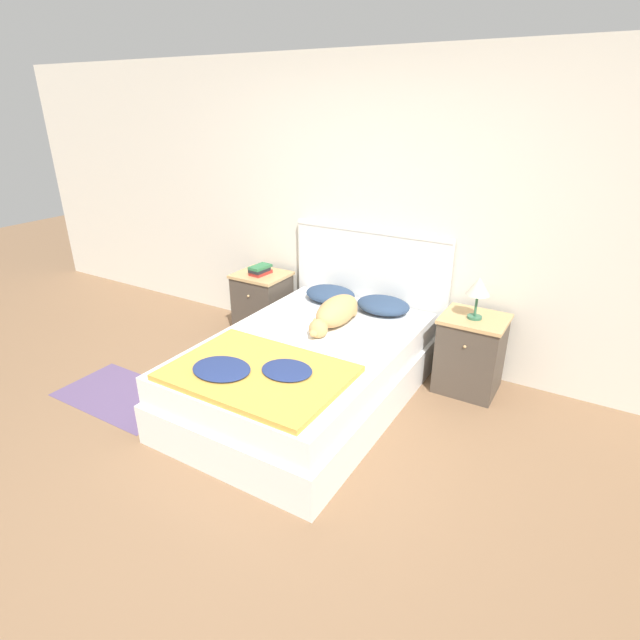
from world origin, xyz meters
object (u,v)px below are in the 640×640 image
bed (306,372)px  table_lamp (478,288)px  book_stack (260,270)px  nightstand_left (263,304)px  pillow_left (330,294)px  nightstand_right (470,354)px  pillow_right (383,305)px  dog (336,313)px

bed → table_lamp: bearing=37.7°
book_stack → nightstand_left: bearing=108.4°
pillow_left → book_stack: size_ratio=2.05×
bed → nightstand_right: size_ratio=3.28×
book_stack → table_lamp: bearing=-0.1°
pillow_right → table_lamp: 0.83m
nightstand_right → pillow_left: bearing=-180.0°
pillow_right → dog: size_ratio=0.63×
pillow_left → pillow_right: same height
book_stack → table_lamp: 2.06m
bed → nightstand_right: nightstand_right is taller
pillow_left → book_stack: (-0.76, -0.02, 0.10)m
bed → table_lamp: (1.03, 0.80, 0.63)m
bed → pillow_right: (0.26, 0.82, 0.32)m
dog → table_lamp: 1.10m
dog → book_stack: dog is taller
bed → dog: dog is taller
pillow_left → nightstand_right: bearing=0.0°
bed → pillow_left: (-0.26, 0.82, 0.32)m
pillow_right → bed: bearing=-107.5°
dog → bed: bearing=-95.7°
pillow_left → table_lamp: table_lamp is taller
table_lamp → dog: bearing=-157.7°
bed → nightstand_right: bearing=38.6°
nightstand_left → dog: dog is taller
bed → table_lamp: table_lamp is taller
nightstand_left → nightstand_right: 2.06m
nightstand_right → book_stack: size_ratio=2.83×
pillow_right → dog: (-0.22, -0.43, 0.04)m
nightstand_right → bed: bearing=-141.4°
pillow_left → table_lamp: size_ratio=1.39×
dog → table_lamp: bearing=22.3°
nightstand_left → book_stack: size_ratio=2.83×
nightstand_right → book_stack: 2.08m
pillow_right → nightstand_right: bearing=0.1°
nightstand_right → dog: 1.12m
nightstand_right → table_lamp: bearing=-90.0°
bed → book_stack: size_ratio=9.30×
nightstand_right → pillow_right: pillow_right is taller
nightstand_left → pillow_left: pillow_left is taller
bed → dog: (0.04, 0.39, 0.37)m
dog → pillow_right: bearing=63.0°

